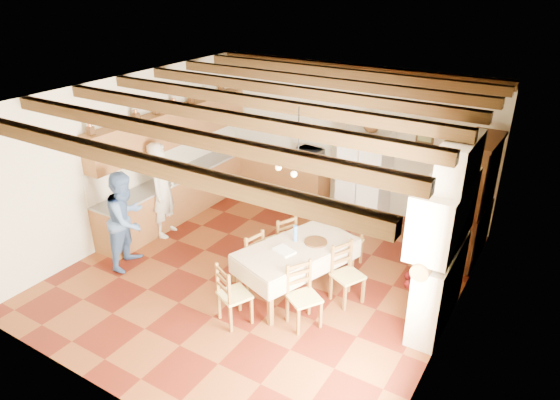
# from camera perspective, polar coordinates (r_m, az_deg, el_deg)

# --- Properties ---
(floor) EXTENTS (6.00, 6.50, 0.02)m
(floor) POSITION_cam_1_polar(r_m,az_deg,el_deg) (8.61, -1.63, -8.20)
(floor) COLOR #50160C
(floor) RESTS_ON ground
(ceiling) EXTENTS (6.00, 6.50, 0.02)m
(ceiling) POSITION_cam_1_polar(r_m,az_deg,el_deg) (7.40, -1.92, 11.77)
(ceiling) COLOR white
(ceiling) RESTS_ON ground
(wall_back) EXTENTS (6.00, 0.02, 3.00)m
(wall_back) POSITION_cam_1_polar(r_m,az_deg,el_deg) (10.58, 8.03, 7.15)
(wall_back) COLOR beige
(wall_back) RESTS_ON ground
(wall_front) EXTENTS (6.00, 0.02, 3.00)m
(wall_front) POSITION_cam_1_polar(r_m,az_deg,el_deg) (5.80, -19.99, -10.30)
(wall_front) COLOR beige
(wall_front) RESTS_ON ground
(wall_left) EXTENTS (0.02, 6.50, 3.00)m
(wall_left) POSITION_cam_1_polar(r_m,az_deg,el_deg) (9.75, -16.78, 4.76)
(wall_left) COLOR beige
(wall_left) RESTS_ON ground
(wall_right) EXTENTS (0.02, 6.50, 3.00)m
(wall_right) POSITION_cam_1_polar(r_m,az_deg,el_deg) (6.87, 19.80, -4.40)
(wall_right) COLOR beige
(wall_right) RESTS_ON ground
(ceiling_beams) EXTENTS (6.00, 6.30, 0.16)m
(ceiling_beams) POSITION_cam_1_polar(r_m,az_deg,el_deg) (7.42, -1.91, 11.01)
(ceiling_beams) COLOR #33220E
(ceiling_beams) RESTS_ON ground
(lower_cabinets_left) EXTENTS (0.60, 4.30, 0.86)m
(lower_cabinets_left) POSITION_cam_1_polar(r_m,az_deg,el_deg) (10.61, -10.82, 0.81)
(lower_cabinets_left) COLOR brown
(lower_cabinets_left) RESTS_ON ground
(lower_cabinets_back) EXTENTS (2.30, 0.60, 0.86)m
(lower_cabinets_back) POSITION_cam_1_polar(r_m,az_deg,el_deg) (11.36, -0.09, 2.93)
(lower_cabinets_back) COLOR brown
(lower_cabinets_back) RESTS_ON ground
(countertop_left) EXTENTS (0.62, 4.30, 0.04)m
(countertop_left) POSITION_cam_1_polar(r_m,az_deg,el_deg) (10.44, -11.02, 3.06)
(countertop_left) COLOR slate
(countertop_left) RESTS_ON lower_cabinets_left
(countertop_back) EXTENTS (2.34, 0.62, 0.04)m
(countertop_back) POSITION_cam_1_polar(r_m,az_deg,el_deg) (11.19, -0.09, 5.06)
(countertop_back) COLOR slate
(countertop_back) RESTS_ON lower_cabinets_back
(backsplash_left) EXTENTS (0.03, 4.30, 0.60)m
(backsplash_left) POSITION_cam_1_polar(r_m,az_deg,el_deg) (10.51, -12.32, 4.97)
(backsplash_left) COLOR beige
(backsplash_left) RESTS_ON ground
(backsplash_back) EXTENTS (2.30, 0.03, 0.60)m
(backsplash_back) POSITION_cam_1_polar(r_m,az_deg,el_deg) (11.32, 0.67, 7.00)
(backsplash_back) COLOR beige
(backsplash_back) RESTS_ON ground
(upper_cabinets) EXTENTS (0.35, 4.20, 0.70)m
(upper_cabinets) POSITION_cam_1_polar(r_m,az_deg,el_deg) (10.20, -11.99, 8.25)
(upper_cabinets) COLOR brown
(upper_cabinets) RESTS_ON ground
(fireplace) EXTENTS (0.56, 1.60, 2.80)m
(fireplace) POSITION_cam_1_polar(r_m,az_deg,el_deg) (7.14, 17.81, -3.87)
(fireplace) COLOR beige
(fireplace) RESTS_ON ground
(wall_picture) EXTENTS (0.34, 0.03, 0.42)m
(wall_picture) POSITION_cam_1_polar(r_m,az_deg,el_deg) (9.96, 16.28, 7.38)
(wall_picture) COLOR #2F2312
(wall_picture) RESTS_ON ground
(refrigerator) EXTENTS (0.92, 0.76, 1.83)m
(refrigerator) POSITION_cam_1_polar(r_m,az_deg,el_deg) (10.19, 9.61, 2.84)
(refrigerator) COLOR white
(refrigerator) RESTS_ON floor
(hutch) EXTENTS (0.56, 1.24, 2.22)m
(hutch) POSITION_cam_1_polar(r_m,az_deg,el_deg) (9.09, 21.16, -0.06)
(hutch) COLOR #362111
(hutch) RESTS_ON floor
(dining_table) EXTENTS (1.51, 2.08, 0.82)m
(dining_table) POSITION_cam_1_polar(r_m,az_deg,el_deg) (7.73, 1.91, -5.87)
(dining_table) COLOR beige
(dining_table) RESTS_ON floor
(chandelier) EXTENTS (0.47, 0.47, 0.03)m
(chandelier) POSITION_cam_1_polar(r_m,az_deg,el_deg) (7.08, 2.09, 4.71)
(chandelier) COLOR black
(chandelier) RESTS_ON ground
(chair_left_near) EXTENTS (0.48, 0.49, 0.96)m
(chair_left_near) POSITION_cam_1_polar(r_m,az_deg,el_deg) (8.11, -3.73, -6.44)
(chair_left_near) COLOR brown
(chair_left_near) RESTS_ON floor
(chair_left_far) EXTENTS (0.54, 0.55, 0.96)m
(chair_left_far) POSITION_cam_1_polar(r_m,az_deg,el_deg) (8.58, 0.11, -4.49)
(chair_left_far) COLOR brown
(chair_left_far) RESTS_ON floor
(chair_right_near) EXTENTS (0.56, 0.57, 0.96)m
(chair_right_near) POSITION_cam_1_polar(r_m,az_deg,el_deg) (7.19, 2.77, -10.99)
(chair_right_near) COLOR brown
(chair_right_near) RESTS_ON floor
(chair_right_far) EXTENTS (0.54, 0.55, 0.96)m
(chair_right_far) POSITION_cam_1_polar(r_m,az_deg,el_deg) (7.71, 7.76, -8.45)
(chair_right_far) COLOR brown
(chair_right_far) RESTS_ON floor
(chair_end_near) EXTENTS (0.55, 0.54, 0.96)m
(chair_end_near) POSITION_cam_1_polar(r_m,az_deg,el_deg) (7.28, -5.23, -10.60)
(chair_end_near) COLOR brown
(chair_end_near) RESTS_ON floor
(chair_end_far) EXTENTS (0.45, 0.43, 0.96)m
(chair_end_far) POSITION_cam_1_polar(r_m,az_deg,el_deg) (8.63, 7.77, -4.54)
(chair_end_far) COLOR brown
(chair_end_far) RESTS_ON floor
(person_man) EXTENTS (0.61, 0.77, 1.85)m
(person_man) POSITION_cam_1_polar(r_m,az_deg,el_deg) (9.60, -13.24, 1.16)
(person_man) COLOR beige
(person_man) RESTS_ON floor
(person_woman_blue) EXTENTS (0.84, 0.97, 1.72)m
(person_woman_blue) POSITION_cam_1_polar(r_m,az_deg,el_deg) (8.78, -17.10, -2.14)
(person_woman_blue) COLOR #4768A6
(person_woman_blue) RESTS_ON floor
(person_woman_red) EXTENTS (0.75, 1.14, 1.80)m
(person_woman_red) POSITION_cam_1_polar(r_m,az_deg,el_deg) (8.15, 16.16, -3.88)
(person_woman_red) COLOR #B5272B
(person_woman_red) RESTS_ON floor
(microwave) EXTENTS (0.57, 0.43, 0.29)m
(microwave) POSITION_cam_1_polar(r_m,az_deg,el_deg) (10.78, 3.42, 5.15)
(microwave) COLOR silver
(microwave) RESTS_ON countertop_back
(fridge_vase) EXTENTS (0.33, 0.33, 0.33)m
(fridge_vase) POSITION_cam_1_polar(r_m,az_deg,el_deg) (9.81, 10.45, 8.62)
(fridge_vase) COLOR #362111
(fridge_vase) RESTS_ON refrigerator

